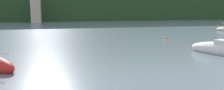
{
  "coord_description": "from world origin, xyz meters",
  "views": [
    {
      "loc": [
        -5.18,
        14.49,
        4.6
      ],
      "look_at": [
        0.0,
        36.56,
        1.01
      ],
      "focal_mm": 36.04,
      "sensor_mm": 36.0,
      "label": 1
    }
  ],
  "objects": [
    {
      "name": "wooded_hillside",
      "position": [
        8.28,
        134.57,
        8.53
      ],
      "size": [
        352.0,
        55.94,
        37.24
      ],
      "color": "#264223",
      "rests_on": "ground_plane"
    },
    {
      "name": "shore_building_westcentral",
      "position": [
        -12.89,
        97.47,
        4.9
      ],
      "size": [
        3.34,
        5.06,
        10.06
      ],
      "color": "#BCB29E",
      "rests_on": "ground_plane"
    },
    {
      "name": "mooring_buoy_near",
      "position": [
        11.04,
        46.83,
        0.0
      ],
      "size": [
        0.52,
        0.52,
        0.52
      ],
      "primitive_type": "sphere",
      "color": "orange",
      "rests_on": "ground_plane"
    }
  ]
}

